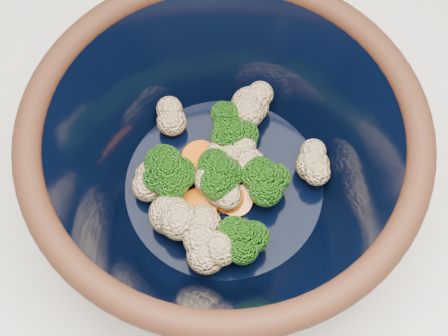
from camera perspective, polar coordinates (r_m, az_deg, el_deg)
ground at (r=1.46m, az=0.26°, el=-12.75°), size 3.00×3.00×0.00m
counter at (r=1.03m, az=0.36°, el=-6.72°), size 1.20×1.20×0.90m
mixing_bowl at (r=0.50m, az=-0.00°, el=0.67°), size 0.35×0.35×0.13m
vegetable_pile at (r=0.52m, az=-0.43°, el=-0.56°), size 0.17×0.16×0.05m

